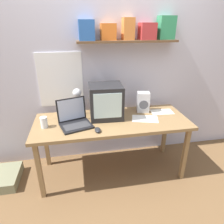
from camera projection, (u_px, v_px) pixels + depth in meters
ground_plane at (112, 170)px, 2.50m from camera, size 12.00×12.00×0.00m
back_wall at (106, 58)px, 2.36m from camera, size 5.60×0.24×2.60m
corner_desk at (112, 125)px, 2.24m from camera, size 1.70×0.66×0.70m
crt_monitor at (106, 101)px, 2.22m from camera, size 0.37×0.34×0.38m
laptop at (74, 118)px, 2.10m from camera, size 0.38×0.36×0.27m
desk_lamp at (77, 97)px, 2.22m from camera, size 0.12×0.16×0.33m
juice_glass at (44, 123)px, 2.04m from camera, size 0.07×0.07×0.12m
space_heater at (143, 102)px, 2.39m from camera, size 0.16×0.14×0.24m
computer_mouse at (98, 130)px, 1.98m from camera, size 0.06×0.11×0.03m
printed_handout at (162, 112)px, 2.42m from camera, size 0.27×0.18×0.00m
loose_paper_near_monitor at (145, 119)px, 2.25m from camera, size 0.33×0.25×0.00m
floor_cushion at (0, 178)px, 2.30m from camera, size 0.42×0.42×0.12m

